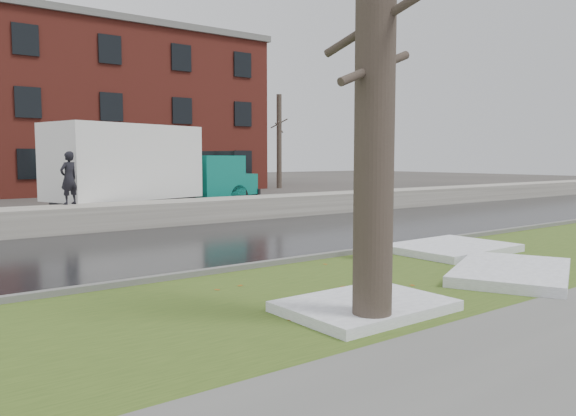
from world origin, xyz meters
TOP-DOWN VIEW (x-y plane):
  - ground at (0.00, 0.00)m, footprint 120.00×120.00m
  - verge at (0.00, -1.25)m, footprint 60.00×4.50m
  - road at (0.00, 4.50)m, footprint 60.00×7.00m
  - parking_lot at (0.00, 13.00)m, footprint 60.00×9.00m
  - curb at (0.00, 1.00)m, footprint 60.00×0.15m
  - snowbank at (0.00, 8.70)m, footprint 60.00×1.60m
  - brick_building at (2.00, 30.00)m, footprint 26.00×12.00m
  - bg_tree_right at (16.00, 24.00)m, footprint 1.40×1.62m
  - fire_hydrant at (1.17, 0.38)m, footprint 0.41×0.39m
  - tree at (-2.11, -2.93)m, footprint 1.28×1.52m
  - box_truck at (1.07, 11.47)m, footprint 9.84×4.33m
  - worker at (-2.34, 9.30)m, footprint 0.68×0.58m
  - snow_patch_near at (3.27, -0.10)m, footprint 2.64×2.05m
  - snow_patch_far at (-1.73, -2.44)m, footprint 2.21×1.61m
  - snow_patch_side at (1.90, -2.40)m, footprint 3.30×2.83m

SIDE VIEW (x-z plane):
  - ground at x=0.00m, z-range 0.00..0.00m
  - road at x=0.00m, z-range 0.00..0.03m
  - parking_lot at x=0.00m, z-range 0.00..0.03m
  - verge at x=0.00m, z-range 0.00..0.04m
  - curb at x=0.00m, z-range 0.00..0.14m
  - snow_patch_far at x=-1.73m, z-range 0.04..0.18m
  - snow_patch_near at x=3.27m, z-range 0.04..0.20m
  - snow_patch_side at x=1.90m, z-range 0.04..0.22m
  - snowbank at x=0.00m, z-range 0.00..0.75m
  - fire_hydrant at x=1.17m, z-range 0.07..0.90m
  - worker at x=-2.34m, z-range 0.75..2.32m
  - box_truck at x=1.07m, z-range 0.09..3.36m
  - tree at x=-2.11m, z-range 0.06..6.24m
  - bg_tree_right at x=16.00m, z-range 0.08..6.58m
  - brick_building at x=2.00m, z-range 0.00..10.00m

